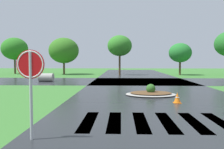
{
  "coord_description": "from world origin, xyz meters",
  "views": [
    {
      "loc": [
        -2.02,
        -3.97,
        2.11
      ],
      "look_at": [
        -2.55,
        10.07,
        1.29
      ],
      "focal_mm": 39.04,
      "sensor_mm": 36.0,
      "label": 1
    }
  ],
  "objects_px": {
    "stop_sign": "(31,73)",
    "drainage_pipe_stack": "(46,77)",
    "median_island": "(151,93)",
    "traffic_cone": "(177,98)"
  },
  "relations": [
    {
      "from": "stop_sign",
      "to": "drainage_pipe_stack",
      "type": "relative_size",
      "value": 1.61
    },
    {
      "from": "median_island",
      "to": "traffic_cone",
      "type": "relative_size",
      "value": 5.74
    },
    {
      "from": "median_island",
      "to": "traffic_cone",
      "type": "xyz_separation_m",
      "value": [
        0.97,
        -2.69,
        0.12
      ]
    },
    {
      "from": "stop_sign",
      "to": "traffic_cone",
      "type": "xyz_separation_m",
      "value": [
        5.14,
        5.74,
        -1.52
      ]
    },
    {
      "from": "stop_sign",
      "to": "traffic_cone",
      "type": "height_order",
      "value": "stop_sign"
    },
    {
      "from": "stop_sign",
      "to": "drainage_pipe_stack",
      "type": "height_order",
      "value": "stop_sign"
    },
    {
      "from": "traffic_cone",
      "to": "drainage_pipe_stack",
      "type": "bearing_deg",
      "value": 130.59
    },
    {
      "from": "median_island",
      "to": "traffic_cone",
      "type": "bearing_deg",
      "value": -70.06
    },
    {
      "from": "median_island",
      "to": "traffic_cone",
      "type": "distance_m",
      "value": 2.86
    },
    {
      "from": "median_island",
      "to": "drainage_pipe_stack",
      "type": "relative_size",
      "value": 2.04
    }
  ]
}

